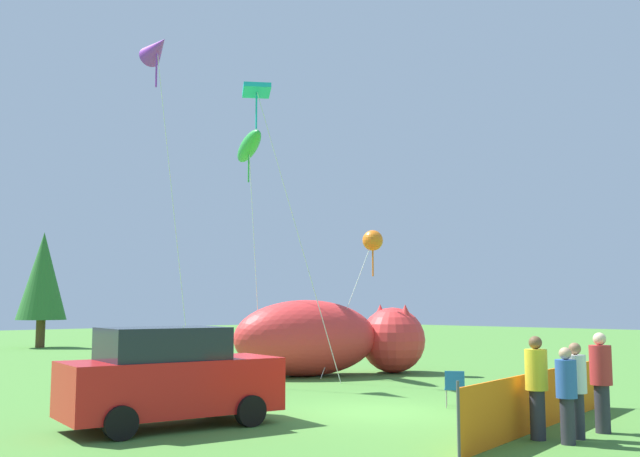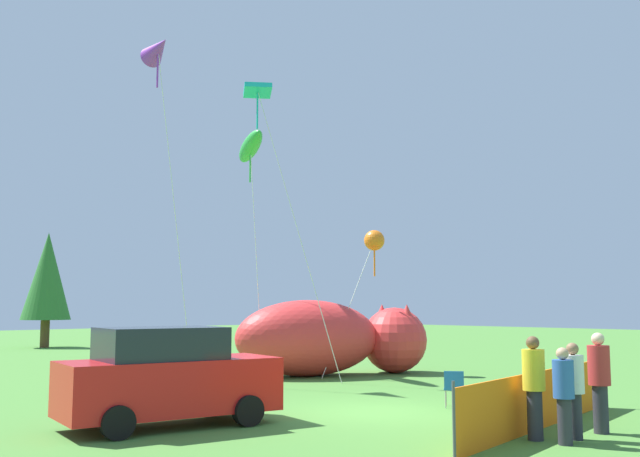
{
  "view_description": "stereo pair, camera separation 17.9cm",
  "coord_description": "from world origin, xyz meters",
  "px_view_note": "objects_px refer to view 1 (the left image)",
  "views": [
    {
      "loc": [
        -12.56,
        -10.85,
        2.41
      ],
      "look_at": [
        1.16,
        3.04,
        4.52
      ],
      "focal_mm": 40.0,
      "sensor_mm": 36.0,
      "label": 1
    },
    {
      "loc": [
        -12.43,
        -10.98,
        2.41
      ],
      "look_at": [
        1.16,
        3.04,
        4.52
      ],
      "focal_mm": 40.0,
      "sensor_mm": 36.0,
      "label": 2
    }
  ],
  "objects_px": {
    "parked_car": "(170,377)",
    "inflatable_cat": "(328,340)",
    "kite_purple_delta": "(157,50)",
    "spectator_in_grey_shirt": "(576,386)",
    "folding_chair": "(455,386)",
    "kite_teal_diamond": "(258,97)",
    "spectator_in_green_shirt": "(601,378)",
    "spectator_in_red_shirt": "(537,383)",
    "kite_orange_flower": "(373,241)",
    "kite_green_fish": "(249,147)",
    "spectator_in_yellow_shirt": "(566,391)"
  },
  "relations": [
    {
      "from": "parked_car",
      "to": "inflatable_cat",
      "type": "bearing_deg",
      "value": 38.49
    },
    {
      "from": "parked_car",
      "to": "kite_purple_delta",
      "type": "height_order",
      "value": "kite_purple_delta"
    },
    {
      "from": "kite_purple_delta",
      "to": "spectator_in_grey_shirt",
      "type": "bearing_deg",
      "value": -87.54
    },
    {
      "from": "folding_chair",
      "to": "kite_teal_diamond",
      "type": "distance_m",
      "value": 11.73
    },
    {
      "from": "folding_chair",
      "to": "spectator_in_green_shirt",
      "type": "relative_size",
      "value": 0.46
    },
    {
      "from": "spectator_in_red_shirt",
      "to": "kite_purple_delta",
      "type": "relative_size",
      "value": 0.16
    },
    {
      "from": "parked_car",
      "to": "spectator_in_grey_shirt",
      "type": "distance_m",
      "value": 7.78
    },
    {
      "from": "spectator_in_green_shirt",
      "to": "kite_orange_flower",
      "type": "relative_size",
      "value": 0.37
    },
    {
      "from": "spectator_in_grey_shirt",
      "to": "kite_green_fish",
      "type": "distance_m",
      "value": 15.76
    },
    {
      "from": "kite_orange_flower",
      "to": "kite_teal_diamond",
      "type": "bearing_deg",
      "value": 170.47
    },
    {
      "from": "kite_teal_diamond",
      "to": "kite_orange_flower",
      "type": "distance_m",
      "value": 6.64
    },
    {
      "from": "spectator_in_yellow_shirt",
      "to": "parked_car",
      "type": "bearing_deg",
      "value": 121.65
    },
    {
      "from": "parked_car",
      "to": "spectator_in_green_shirt",
      "type": "distance_m",
      "value": 8.41
    },
    {
      "from": "spectator_in_red_shirt",
      "to": "kite_purple_delta",
      "type": "xyz_separation_m",
      "value": [
        -0.01,
        13.14,
        9.69
      ]
    },
    {
      "from": "inflatable_cat",
      "to": "kite_teal_diamond",
      "type": "relative_size",
      "value": 0.74
    },
    {
      "from": "spectator_in_grey_shirt",
      "to": "kite_purple_delta",
      "type": "xyz_separation_m",
      "value": [
        -0.58,
        13.61,
        9.76
      ]
    },
    {
      "from": "spectator_in_yellow_shirt",
      "to": "kite_orange_flower",
      "type": "height_order",
      "value": "kite_orange_flower"
    },
    {
      "from": "kite_teal_diamond",
      "to": "kite_green_fish",
      "type": "bearing_deg",
      "value": 58.18
    },
    {
      "from": "folding_chair",
      "to": "spectator_in_yellow_shirt",
      "type": "distance_m",
      "value": 4.65
    },
    {
      "from": "spectator_in_red_shirt",
      "to": "parked_car",
      "type": "bearing_deg",
      "value": 124.19
    },
    {
      "from": "kite_orange_flower",
      "to": "kite_purple_delta",
      "type": "xyz_separation_m",
      "value": [
        -7.43,
        2.76,
        5.97
      ]
    },
    {
      "from": "parked_car",
      "to": "spectator_in_yellow_shirt",
      "type": "bearing_deg",
      "value": -47.81
    },
    {
      "from": "kite_orange_flower",
      "to": "kite_green_fish",
      "type": "relative_size",
      "value": 0.59
    },
    {
      "from": "spectator_in_red_shirt",
      "to": "kite_green_fish",
      "type": "bearing_deg",
      "value": 73.57
    },
    {
      "from": "spectator_in_yellow_shirt",
      "to": "spectator_in_red_shirt",
      "type": "distance_m",
      "value": 0.58
    },
    {
      "from": "spectator_in_grey_shirt",
      "to": "folding_chair",
      "type": "bearing_deg",
      "value": 65.34
    },
    {
      "from": "inflatable_cat",
      "to": "spectator_in_green_shirt",
      "type": "xyz_separation_m",
      "value": [
        -4.22,
        -11.52,
        -0.17
      ]
    },
    {
      "from": "spectator_in_yellow_shirt",
      "to": "kite_orange_flower",
      "type": "relative_size",
      "value": 0.33
    },
    {
      "from": "folding_chair",
      "to": "spectator_in_yellow_shirt",
      "type": "relative_size",
      "value": 0.52
    },
    {
      "from": "folding_chair",
      "to": "spectator_in_green_shirt",
      "type": "bearing_deg",
      "value": -135.83
    },
    {
      "from": "spectator_in_grey_shirt",
      "to": "kite_orange_flower",
      "type": "height_order",
      "value": "kite_orange_flower"
    },
    {
      "from": "inflatable_cat",
      "to": "spectator_in_grey_shirt",
      "type": "distance_m",
      "value": 12.59
    },
    {
      "from": "inflatable_cat",
      "to": "spectator_in_yellow_shirt",
      "type": "relative_size",
      "value": 4.26
    },
    {
      "from": "folding_chair",
      "to": "kite_teal_diamond",
      "type": "height_order",
      "value": "kite_teal_diamond"
    },
    {
      "from": "spectator_in_grey_shirt",
      "to": "spectator_in_green_shirt",
      "type": "bearing_deg",
      "value": -2.69
    },
    {
      "from": "folding_chair",
      "to": "kite_orange_flower",
      "type": "distance_m",
      "value": 9.6
    },
    {
      "from": "parked_car",
      "to": "spectator_in_red_shirt",
      "type": "height_order",
      "value": "parked_car"
    },
    {
      "from": "spectator_in_grey_shirt",
      "to": "kite_teal_diamond",
      "type": "height_order",
      "value": "kite_teal_diamond"
    },
    {
      "from": "spectator_in_grey_shirt",
      "to": "spectator_in_red_shirt",
      "type": "height_order",
      "value": "spectator_in_red_shirt"
    },
    {
      "from": "parked_car",
      "to": "spectator_in_grey_shirt",
      "type": "height_order",
      "value": "parked_car"
    },
    {
      "from": "parked_car",
      "to": "spectator_in_green_shirt",
      "type": "xyz_separation_m",
      "value": [
        5.49,
        -6.36,
        0.06
      ]
    },
    {
      "from": "kite_orange_flower",
      "to": "kite_green_fish",
      "type": "height_order",
      "value": "kite_green_fish"
    },
    {
      "from": "kite_teal_diamond",
      "to": "spectator_in_red_shirt",
      "type": "bearing_deg",
      "value": -103.33
    },
    {
      "from": "kite_purple_delta",
      "to": "kite_teal_diamond",
      "type": "bearing_deg",
      "value": -36.32
    },
    {
      "from": "kite_orange_flower",
      "to": "spectator_in_green_shirt",
      "type": "bearing_deg",
      "value": -118.41
    },
    {
      "from": "spectator_in_grey_shirt",
      "to": "spectator_in_red_shirt",
      "type": "xyz_separation_m",
      "value": [
        -0.57,
        0.47,
        0.07
      ]
    },
    {
      "from": "spectator_in_green_shirt",
      "to": "kite_green_fish",
      "type": "xyz_separation_m",
      "value": [
        2.36,
        13.69,
        7.06
      ]
    },
    {
      "from": "parked_car",
      "to": "kite_green_fish",
      "type": "distance_m",
      "value": 12.89
    },
    {
      "from": "folding_chair",
      "to": "kite_teal_diamond",
      "type": "bearing_deg",
      "value": 53.9
    },
    {
      "from": "spectator_in_green_shirt",
      "to": "kite_orange_flower",
      "type": "height_order",
      "value": "kite_orange_flower"
    }
  ]
}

